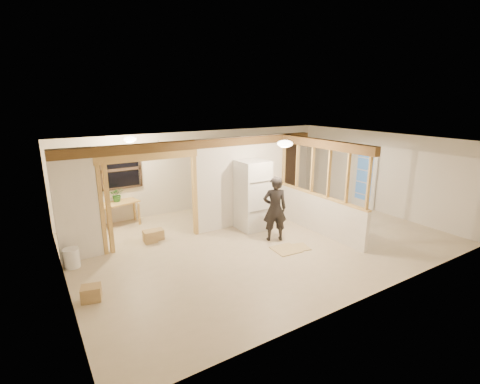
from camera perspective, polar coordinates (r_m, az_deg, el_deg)
floor at (r=9.03m, az=3.35°, el=-7.70°), size 9.00×6.50×0.01m
ceiling at (r=8.38m, az=3.61°, el=8.28°), size 9.00×6.50×0.01m
wall_back at (r=11.35m, az=-6.10°, el=3.64°), size 9.00×0.01×2.50m
wall_front at (r=6.40m, az=20.70°, el=-6.44°), size 9.00×0.01×2.50m
wall_left at (r=7.14m, az=-27.57°, el=-5.01°), size 0.01×6.50×2.50m
wall_right at (r=11.76m, az=21.66°, el=3.05°), size 0.01×6.50×2.50m
partition_left_stub at (r=8.31m, az=-25.27°, el=-2.04°), size 0.90×0.12×2.50m
partition_center at (r=9.70m, az=0.32°, el=1.74°), size 2.80×0.12×2.50m
doorway_frame at (r=8.67m, az=-14.35°, el=-1.39°), size 2.46×0.14×2.20m
header_beam_back at (r=8.92m, az=-6.25°, el=7.86°), size 7.00×0.18×0.22m
header_beam_right at (r=9.13m, az=13.35°, el=7.71°), size 0.18×3.30×0.22m
pony_wall at (r=9.55m, az=12.67°, el=-3.54°), size 0.12×3.20×1.00m
stud_partition at (r=9.25m, az=13.08°, el=3.29°), size 0.14×3.20×1.32m
window_back at (r=10.37m, az=-18.97°, el=3.49°), size 1.12×0.10×1.10m
french_door at (r=11.98m, az=19.79°, el=2.21°), size 0.12×0.86×2.00m
ceiling_dome_main at (r=8.18m, az=7.39°, el=7.87°), size 0.36×0.36×0.16m
ceiling_dome_util at (r=9.42m, az=-17.59°, el=8.25°), size 0.32×0.32×0.14m
hanging_bulb at (r=8.93m, az=-13.16°, el=6.27°), size 0.07×0.07×0.07m
refrigerator at (r=9.45m, az=2.06°, el=-0.50°), size 0.78×0.76×1.90m
woman at (r=8.72m, az=5.73°, el=-2.75°), size 0.71×0.61×1.66m
work_table at (r=10.39m, az=-19.23°, el=-3.40°), size 1.17×0.76×0.68m
potted_plant at (r=10.33m, az=-19.52°, el=-0.40°), size 0.42×0.38×0.40m
shop_vac at (r=10.20m, az=-22.99°, el=-4.17°), size 0.53×0.53×0.67m
bookshelf at (r=12.95m, az=7.39°, el=3.66°), size 0.95×0.32×1.89m
bucket at (r=8.34m, az=-25.92°, el=-9.71°), size 0.37×0.37×0.42m
box_util_a at (r=9.20m, az=-13.42°, el=-6.77°), size 0.31×0.27×0.26m
box_util_b at (r=9.06m, az=-14.54°, el=-7.07°), size 0.33×0.33×0.29m
box_front at (r=6.97m, az=-23.23°, el=-15.02°), size 0.39×0.35×0.27m
floor_panel_near at (r=8.46m, az=7.54°, el=-9.33°), size 0.64×0.64×0.02m
floor_panel_far at (r=8.61m, az=9.34°, el=-8.98°), size 0.64×0.57×0.02m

